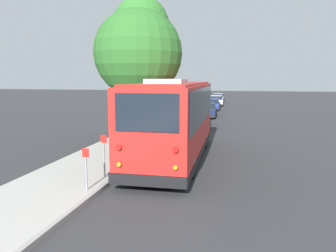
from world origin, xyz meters
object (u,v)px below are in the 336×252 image
(street_tree, at_px, (139,47))
(parked_sedan_maroon, at_px, (198,118))
(shuttle_bus, at_px, (174,117))
(parked_sedan_silver, at_px, (218,98))
(sign_post_near, at_px, (86,169))
(sign_post_far, at_px, (104,155))
(parked_sedan_navy, at_px, (207,111))
(parked_sedan_blue, at_px, (213,105))
(parked_sedan_white, at_px, (216,101))

(street_tree, bearing_deg, parked_sedan_maroon, -17.70)
(shuttle_bus, xyz_separation_m, parked_sedan_silver, (36.29, 0.41, -1.34))
(parked_sedan_maroon, xyz_separation_m, sign_post_near, (-15.72, 1.53, 0.23))
(parked_sedan_maroon, height_order, sign_post_far, sign_post_far)
(parked_sedan_navy, bearing_deg, parked_sedan_blue, -1.50)
(parked_sedan_white, relative_size, parked_sedan_silver, 0.90)
(parked_sedan_blue, bearing_deg, parked_sedan_silver, -0.44)
(street_tree, xyz_separation_m, sign_post_far, (-6.91, -0.84, -4.37))
(parked_sedan_navy, bearing_deg, sign_post_far, 173.32)
(parked_sedan_white, bearing_deg, parked_sedan_maroon, 177.33)
(parked_sedan_silver, height_order, sign_post_far, sign_post_far)
(parked_sedan_silver, distance_m, sign_post_far, 39.94)
(parked_sedan_blue, xyz_separation_m, parked_sedan_white, (5.89, -0.03, 0.03))
(street_tree, bearing_deg, parked_sedan_white, -5.22)
(parked_sedan_silver, xyz_separation_m, sign_post_far, (-39.91, 1.40, 0.33))
(parked_sedan_maroon, bearing_deg, parked_sedan_blue, -4.84)
(sign_post_far, bearing_deg, parked_sedan_white, -2.71)
(street_tree, height_order, sign_post_near, street_tree)
(shuttle_bus, distance_m, parked_sedan_blue, 23.87)
(shuttle_bus, distance_m, street_tree, 5.40)
(parked_sedan_silver, bearing_deg, street_tree, 176.27)
(parked_sedan_maroon, bearing_deg, parked_sedan_white, -4.91)
(parked_sedan_white, height_order, sign_post_far, sign_post_far)
(sign_post_far, bearing_deg, street_tree, 6.90)
(shuttle_bus, bearing_deg, sign_post_far, 152.52)
(shuttle_bus, distance_m, parked_sedan_white, 29.75)
(shuttle_bus, relative_size, sign_post_far, 6.29)
(parked_sedan_navy, distance_m, sign_post_far, 20.23)
(parked_sedan_navy, bearing_deg, sign_post_near, 173.62)
(sign_post_near, bearing_deg, parked_sedan_navy, -4.30)
(parked_sedan_blue, distance_m, sign_post_near, 28.89)
(parked_sedan_white, bearing_deg, parked_sedan_blue, 177.18)
(sign_post_near, relative_size, sign_post_far, 0.88)
(parked_sedan_maroon, height_order, street_tree, street_tree)
(parked_sedan_navy, bearing_deg, street_tree, 167.41)
(parked_sedan_blue, relative_size, sign_post_far, 2.95)
(parked_sedan_navy, relative_size, sign_post_near, 3.15)
(parked_sedan_maroon, distance_m, sign_post_far, 14.41)
(parked_sedan_blue, relative_size, parked_sedan_silver, 0.97)
(parked_sedan_silver, bearing_deg, sign_post_far, 178.14)
(parked_sedan_white, xyz_separation_m, sign_post_near, (-34.74, 1.58, 0.22))
(parked_sedan_navy, bearing_deg, parked_sedan_white, -1.89)
(parked_sedan_white, relative_size, sign_post_far, 2.76)
(shuttle_bus, relative_size, parked_sedan_blue, 2.13)
(parked_sedan_blue, height_order, sign_post_near, sign_post_near)
(parked_sedan_silver, relative_size, sign_post_far, 3.06)
(parked_sedan_silver, bearing_deg, shuttle_bus, -179.21)
(parked_sedan_maroon, height_order, parked_sedan_blue, parked_sedan_maroon)
(parked_sedan_silver, bearing_deg, parked_sedan_navy, -179.21)
(parked_sedan_blue, relative_size, parked_sedan_white, 1.07)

